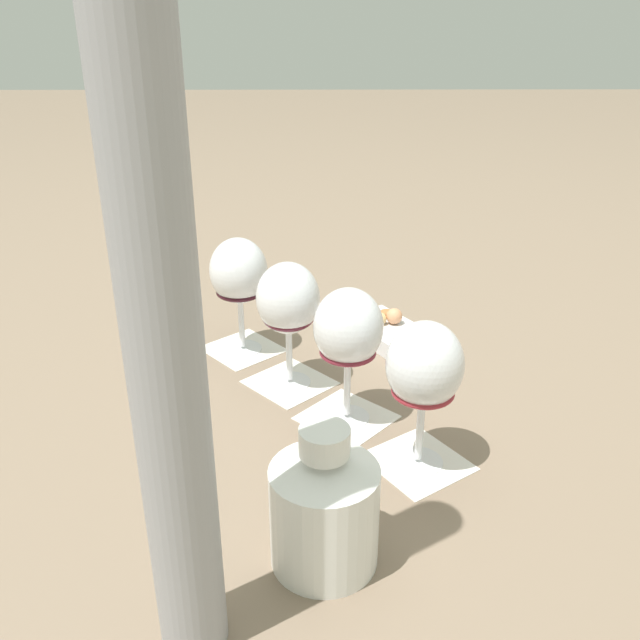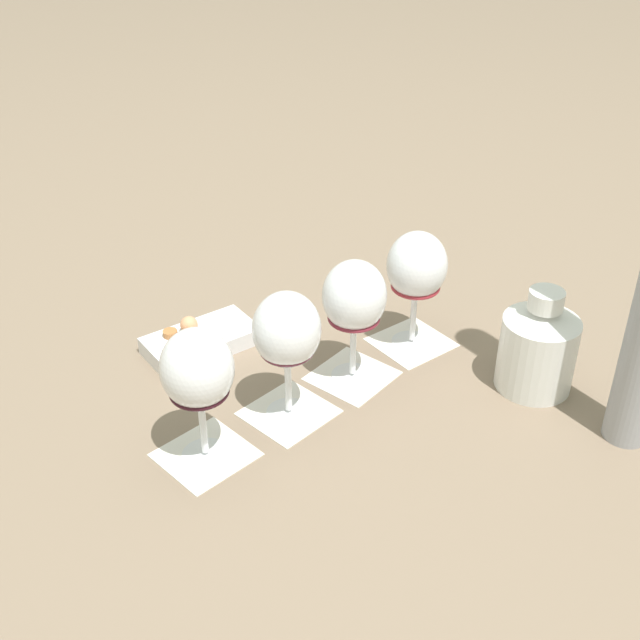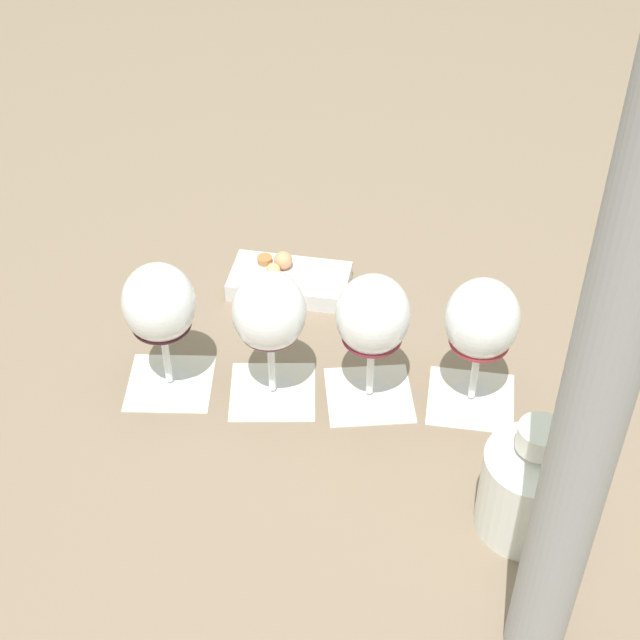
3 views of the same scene
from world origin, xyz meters
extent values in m
plane|color=#7F6B56|center=(0.00, 0.00, 0.00)|extent=(8.00, 8.00, 0.00)
cube|color=silver|center=(-0.15, -0.13, 0.00)|extent=(0.15, 0.15, 0.00)
cube|color=silver|center=(-0.05, -0.04, 0.00)|extent=(0.16, 0.16, 0.00)
cube|color=silver|center=(0.05, 0.04, 0.00)|extent=(0.16, 0.16, 0.00)
cube|color=silver|center=(0.16, 0.12, 0.00)|extent=(0.16, 0.16, 0.00)
cylinder|color=white|center=(-0.15, -0.13, 0.00)|extent=(0.06, 0.06, 0.01)
cylinder|color=white|center=(-0.15, -0.13, 0.05)|extent=(0.01, 0.01, 0.09)
ellipsoid|color=white|center=(-0.15, -0.13, 0.14)|extent=(0.09, 0.09, 0.11)
ellipsoid|color=maroon|center=(-0.15, -0.13, 0.10)|extent=(0.08, 0.08, 0.02)
cylinder|color=white|center=(-0.05, -0.04, 0.00)|extent=(0.06, 0.06, 0.01)
cylinder|color=white|center=(-0.05, -0.04, 0.05)|extent=(0.01, 0.01, 0.09)
ellipsoid|color=white|center=(-0.05, -0.04, 0.14)|extent=(0.09, 0.09, 0.11)
ellipsoid|color=maroon|center=(-0.05, -0.04, 0.10)|extent=(0.08, 0.08, 0.02)
cylinder|color=white|center=(0.05, 0.04, 0.00)|extent=(0.06, 0.06, 0.01)
cylinder|color=white|center=(0.05, 0.04, 0.05)|extent=(0.01, 0.01, 0.09)
ellipsoid|color=white|center=(0.05, 0.04, 0.14)|extent=(0.09, 0.09, 0.11)
ellipsoid|color=#491121|center=(0.05, 0.04, 0.11)|extent=(0.08, 0.08, 0.03)
cylinder|color=white|center=(0.16, 0.12, 0.00)|extent=(0.06, 0.06, 0.01)
cylinder|color=white|center=(0.16, 0.12, 0.05)|extent=(0.01, 0.01, 0.09)
ellipsoid|color=white|center=(0.16, 0.12, 0.14)|extent=(0.09, 0.09, 0.11)
ellipsoid|color=#33101A|center=(0.16, 0.12, 0.11)|extent=(0.08, 0.08, 0.02)
cylinder|color=white|center=(-0.32, -0.01, 0.06)|extent=(0.11, 0.11, 0.11)
cone|color=white|center=(-0.32, -0.01, 0.12)|extent=(0.11, 0.11, 0.02)
cylinder|color=white|center=(-0.32, -0.01, 0.15)|extent=(0.05, 0.05, 0.03)
cube|color=silver|center=(0.18, -0.13, 0.01)|extent=(0.20, 0.17, 0.03)
sphere|color=#DBB775|center=(0.20, -0.11, 0.04)|extent=(0.02, 0.02, 0.02)
sphere|color=tan|center=(0.20, -0.14, 0.04)|extent=(0.03, 0.03, 0.03)
cylinder|color=#B2703D|center=(0.23, -0.13, 0.03)|extent=(0.02, 0.02, 0.01)
cylinder|color=#99999E|center=(-0.41, 0.11, 0.36)|extent=(0.06, 0.06, 0.71)
camera|label=1|loc=(-0.85, 0.00, 0.52)|focal=38.00mm
camera|label=2|loc=(0.05, 0.93, 0.72)|focal=45.00mm
camera|label=3|loc=(-0.62, 0.66, 0.93)|focal=55.00mm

